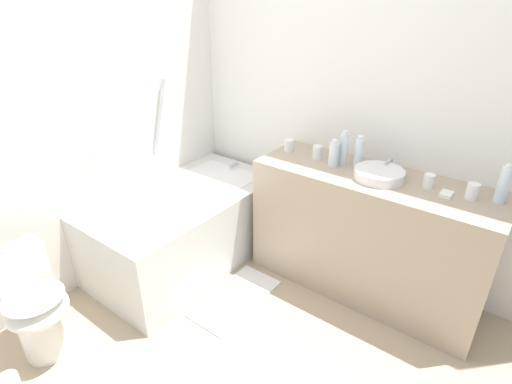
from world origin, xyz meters
The scene contains 18 objects.
wall_back_tiled centered at (0.00, 1.45, 1.29)m, with size 3.56×0.10×2.58m, color white.
wall_right_mirror centered at (1.63, 0.00, 1.29)m, with size 0.10×3.20×2.58m, color white.
bathtub centered at (0.79, 1.00, 0.32)m, with size 1.49×0.80×1.36m.
toilet centered at (-0.39, 1.03, 0.35)m, with size 0.38×0.46×0.67m.
vanity_counter centered at (1.31, -0.24, 0.44)m, with size 0.53×1.57×0.89m, color tan.
sink_basin centered at (1.29, -0.27, 0.92)m, with size 0.31×0.31×0.06m, color white.
sink_faucet centered at (1.48, -0.27, 0.92)m, with size 0.13×0.15×0.08m.
water_bottle_0 centered at (1.40, -0.93, 0.99)m, with size 0.06×0.06×0.23m.
water_bottle_1 centered at (1.31, 0.06, 0.97)m, with size 0.07×0.07×0.19m.
water_bottle_2 centered at (1.38, 0.02, 1.00)m, with size 0.06×0.06×0.24m.
water_bottle_3 centered at (1.40, -0.08, 0.98)m, with size 0.06×0.06×0.21m.
drinking_glass_0 centered at (1.36, -0.55, 0.93)m, with size 0.07×0.07×0.08m, color white.
drinking_glass_1 centered at (1.35, -0.79, 0.93)m, with size 0.07×0.07×0.09m, color white.
drinking_glass_2 centered at (1.36, 0.45, 0.93)m, with size 0.07×0.07×0.09m, color white.
drinking_glass_3 centered at (1.35, 0.21, 0.93)m, with size 0.06×0.06×0.10m, color white.
soap_dish centered at (1.30, -0.67, 0.90)m, with size 0.09×0.06×0.02m, color white.
bath_mat centered at (0.65, 0.40, 0.01)m, with size 0.67×0.33×0.01m, color white.
toilet_paper_roll centered at (-0.65, 0.90, 0.05)m, with size 0.11×0.11×0.10m, color white.
Camera 1 is at (-0.98, -1.03, 1.94)m, focal length 27.82 mm.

